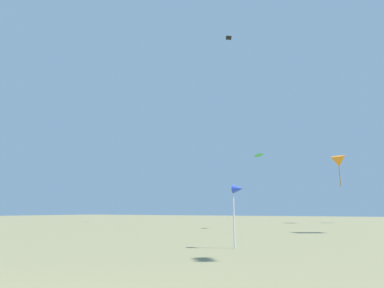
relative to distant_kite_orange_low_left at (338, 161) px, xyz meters
The scene contains 4 objects.
distant_kite_orange_low_left is the anchor object (origin of this frame).
distant_kite_black_low_right 14.61m from the distant_kite_orange_low_left, 161.59° to the right, with size 0.65×0.64×0.22m.
distant_kite_green_high_right 11.11m from the distant_kite_orange_low_left, 108.03° to the right, with size 0.59×0.61×0.21m.
marker_flag 20.23m from the distant_kite_orange_low_left, 93.63° to the right, with size 0.30×0.24×1.66m.
Camera 1 is at (2.08, -0.46, 0.97)m, focal length 30.02 mm.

